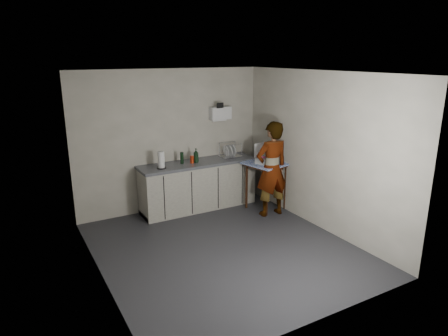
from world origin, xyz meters
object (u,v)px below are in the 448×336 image
side_table (266,168)px  dark_bottle (182,158)px  soap_bottle (196,155)px  bakery_box (264,159)px  standing_man (272,169)px  soda_can (192,159)px  paper_towel (161,160)px  kitchen_counter (198,186)px  dish_rack (230,154)px

side_table → dark_bottle: dark_bottle is taller
soap_bottle → bakery_box: bearing=-31.9°
standing_man → soda_can: 1.46m
standing_man → soda_can: (-1.13, 0.93, 0.11)m
soda_can → paper_towel: (-0.62, -0.06, 0.07)m
standing_man → paper_towel: standing_man is taller
paper_towel → side_table: bearing=-17.2°
kitchen_counter → soda_can: (-0.13, -0.02, 0.55)m
standing_man → bakery_box: size_ratio=4.69×
standing_man → dish_rack: 1.03m
side_table → standing_man: standing_man is taller
dark_bottle → bakery_box: bakery_box is taller
soap_bottle → bakery_box: 1.25m
bakery_box → dark_bottle: bearing=136.6°
soda_can → side_table: bearing=-27.2°
soap_bottle → kitchen_counter: bearing=18.7°
soap_bottle → dish_rack: size_ratio=0.67×
bakery_box → standing_man: bearing=-109.3°
dark_bottle → paper_towel: 0.46m
kitchen_counter → paper_towel: size_ratio=7.47×
dark_bottle → paper_towel: (-0.44, -0.11, 0.03)m
standing_man → soap_bottle: 1.41m
soap_bottle → paper_towel: size_ratio=0.88×
dish_rack → soap_bottle: bearing=-176.2°
kitchen_counter → soap_bottle: 0.62m
soap_bottle → dark_bottle: soap_bottle is taller
kitchen_counter → side_table: bearing=-30.7°
standing_man → dark_bottle: standing_man is taller
paper_towel → bakery_box: bearing=-18.7°
soda_can → soap_bottle: bearing=5.5°
side_table → paper_towel: 1.95m
soda_can → paper_towel: size_ratio=0.45×
kitchen_counter → paper_towel: 0.98m
side_table → paper_towel: bearing=150.1°
standing_man → bakery_box: (0.02, 0.27, 0.13)m
soda_can → dark_bottle: 0.19m
kitchen_counter → bakery_box: size_ratio=6.08×
standing_man → side_table: bearing=-106.3°
soap_bottle → paper_towel: bearing=-174.6°
soap_bottle → dish_rack: dish_rack is taller
soap_bottle → bakery_box: (1.06, -0.66, -0.05)m
soap_bottle → paper_towel: (-0.70, -0.07, 0.01)m
side_table → soap_bottle: soap_bottle is taller
dark_bottle → soda_can: bearing=-17.9°
kitchen_counter → dish_rack: dish_rack is taller
standing_man → bakery_box: 0.30m
soap_bottle → dish_rack: (0.76, 0.05, -0.07)m
dish_rack → bakery_box: bakery_box is taller
soap_bottle → soda_can: soap_bottle is taller
side_table → kitchen_counter: bearing=136.6°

